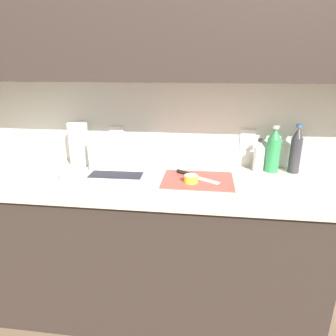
{
  "coord_description": "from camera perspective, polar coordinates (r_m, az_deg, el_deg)",
  "views": [
    {
      "loc": [
        0.35,
        -1.55,
        1.5
      ],
      "look_at": [
        0.15,
        -0.01,
        0.97
      ],
      "focal_mm": 32.0,
      "sensor_mm": 36.0,
      "label": 1
    }
  ],
  "objects": [
    {
      "name": "ground_plane",
      "position": [
        2.19,
        -4.24,
        -24.43
      ],
      "size": [
        12.0,
        12.0,
        0.0
      ],
      "primitive_type": "plane",
      "color": "brown",
      "rests_on": "ground"
    },
    {
      "name": "wall_back",
      "position": [
        1.83,
        -3.88,
        20.66
      ],
      "size": [
        5.2,
        0.38,
        2.6
      ],
      "color": "white",
      "rests_on": "ground_plane"
    },
    {
      "name": "counter_unit",
      "position": [
        1.91,
        -5.13,
        -14.35
      ],
      "size": [
        2.08,
        0.63,
        0.89
      ],
      "color": "#332823",
      "rests_on": "ground_plane"
    },
    {
      "name": "laptop",
      "position": [
        1.76,
        -9.63,
        0.2
      ],
      "size": [
        0.38,
        0.22,
        0.23
      ],
      "rotation": [
        0.0,
        0.0,
        0.02
      ],
      "color": "silver",
      "rests_on": "counter_unit"
    },
    {
      "name": "cutting_board",
      "position": [
        1.69,
        5.69,
        -2.3
      ],
      "size": [
        0.39,
        0.29,
        0.01
      ],
      "primitive_type": "cube",
      "color": "#D1473D",
      "rests_on": "counter_unit"
    },
    {
      "name": "knife",
      "position": [
        1.73,
        4.22,
        -1.26
      ],
      "size": [
        0.26,
        0.18,
        0.02
      ],
      "rotation": [
        0.0,
        0.0,
        -0.57
      ],
      "color": "silver",
      "rests_on": "cutting_board"
    },
    {
      "name": "lemon_half_cut",
      "position": [
        1.64,
        4.4,
        -2.01
      ],
      "size": [
        0.08,
        0.08,
        0.04
      ],
      "color": "yellow",
      "rests_on": "cutting_board"
    },
    {
      "name": "bottle_green_soda",
      "position": [
        1.9,
        16.92,
        2.11
      ],
      "size": [
        0.06,
        0.06,
        0.2
      ],
      "color": "silver",
      "rests_on": "counter_unit"
    },
    {
      "name": "bottle_oil_tall",
      "position": [
        1.9,
        19.42,
        3.11
      ],
      "size": [
        0.08,
        0.08,
        0.28
      ],
      "color": "#2D934C",
      "rests_on": "counter_unit"
    },
    {
      "name": "bottle_water_clear",
      "position": [
        1.93,
        23.16,
        3.04
      ],
      "size": [
        0.07,
        0.07,
        0.29
      ],
      "color": "#333338",
      "rests_on": "counter_unit"
    },
    {
      "name": "measuring_cup",
      "position": [
        1.86,
        -2.33,
        1.08
      ],
      "size": [
        0.11,
        0.09,
        0.09
      ],
      "color": "silver",
      "rests_on": "counter_unit"
    },
    {
      "name": "bowl_white",
      "position": [
        1.77,
        -18.03,
        -1.09
      ],
      "size": [
        0.13,
        0.13,
        0.07
      ],
      "color": "white",
      "rests_on": "counter_unit"
    },
    {
      "name": "paper_towel_roll",
      "position": [
        2.0,
        -16.66,
        4.35
      ],
      "size": [
        0.13,
        0.13,
        0.27
      ],
      "color": "white",
      "rests_on": "counter_unit"
    },
    {
      "name": "dish_towel",
      "position": [
        1.51,
        -9.47,
        -4.77
      ],
      "size": [
        0.23,
        0.17,
        0.02
      ],
      "primitive_type": "cube",
      "rotation": [
        0.0,
        0.0,
        -0.05
      ],
      "color": "white",
      "rests_on": "counter_unit"
    }
  ]
}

